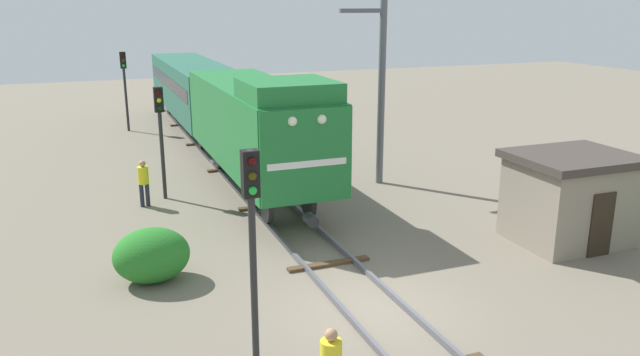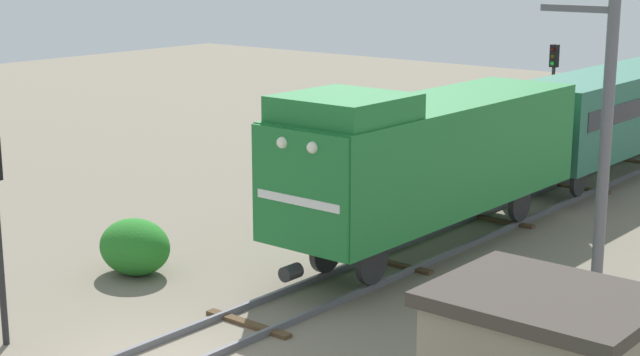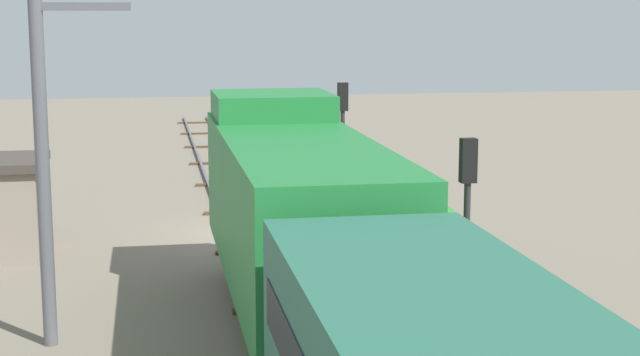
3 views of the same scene
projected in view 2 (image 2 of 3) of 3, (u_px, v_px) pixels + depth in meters
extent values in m
cube|color=#595960|center=(129.00, 352.00, 19.97)|extent=(0.10, 66.20, 0.16)
cube|color=#4C3823|center=(248.00, 324.00, 21.61)|extent=(2.40, 0.24, 0.09)
cube|color=#4C3823|center=(393.00, 264.00, 25.75)|extent=(2.40, 0.24, 0.09)
cube|color=#4C3823|center=(498.00, 220.00, 29.89)|extent=(2.40, 0.24, 0.09)
cube|color=#4C3823|center=(577.00, 188.00, 34.03)|extent=(2.40, 0.24, 0.09)
cube|color=#4C3823|center=(639.00, 162.00, 38.17)|extent=(2.40, 0.24, 0.09)
cube|color=#1E7233|center=(433.00, 154.00, 26.49)|extent=(2.90, 11.00, 2.90)
cube|color=#1E7233|center=(344.00, 107.00, 23.16)|extent=(2.75, 2.80, 0.60)
cube|color=#1E7233|center=(299.00, 192.00, 22.32)|extent=(2.84, 0.10, 2.84)
cube|color=white|center=(298.00, 201.00, 22.33)|extent=(2.46, 0.06, 0.20)
sphere|color=white|center=(282.00, 143.00, 22.31)|extent=(0.28, 0.28, 0.28)
sphere|color=white|center=(313.00, 147.00, 21.75)|extent=(0.28, 0.28, 0.28)
cylinder|color=#262628|center=(291.00, 272.00, 22.51)|extent=(0.36, 0.50, 0.36)
cylinder|color=#262628|center=(326.00, 251.00, 24.61)|extent=(0.18, 1.10, 1.10)
cylinder|color=#262628|center=(372.00, 262.00, 23.71)|extent=(0.18, 1.10, 1.10)
cylinder|color=#262628|center=(478.00, 196.00, 30.16)|extent=(0.18, 1.10, 1.10)
cylinder|color=#262628|center=(520.00, 203.00, 29.27)|extent=(0.18, 1.10, 1.10)
cube|color=#26604C|center=(627.00, 105.00, 36.37)|extent=(2.80, 14.00, 2.70)
cube|color=black|center=(627.00, 96.00, 36.29)|extent=(2.84, 12.88, 0.64)
cylinder|color=#262628|center=(538.00, 176.00, 33.18)|extent=(0.16, 0.96, 0.96)
cylinder|color=#262628|center=(578.00, 182.00, 32.29)|extent=(0.16, 0.96, 0.96)
cylinder|color=#262628|center=(348.00, 157.00, 29.21)|extent=(0.14, 0.14, 4.16)
cube|color=black|center=(348.00, 103.00, 28.84)|extent=(0.32, 0.24, 0.90)
sphere|color=#390606|center=(346.00, 94.00, 28.67)|extent=(0.16, 0.16, 0.16)
sphere|color=yellow|center=(346.00, 104.00, 28.74)|extent=(0.16, 0.16, 0.16)
sphere|color=black|center=(345.00, 113.00, 28.80)|extent=(0.16, 0.16, 0.16)
cylinder|color=#262628|center=(552.00, 99.00, 39.55)|extent=(0.14, 0.14, 4.42)
cube|color=black|center=(554.00, 56.00, 39.15)|extent=(0.32, 0.24, 0.90)
sphere|color=#390606|center=(553.00, 49.00, 38.99)|extent=(0.16, 0.16, 0.16)
sphere|color=#3C3306|center=(553.00, 56.00, 39.05)|extent=(0.16, 0.16, 0.16)
sphere|color=green|center=(552.00, 63.00, 39.11)|extent=(0.16, 0.16, 0.16)
cylinder|color=#262B38|center=(310.00, 210.00, 29.60)|extent=(0.15, 0.15, 0.85)
cylinder|color=#262B38|center=(315.00, 211.00, 29.48)|extent=(0.15, 0.15, 0.85)
cylinder|color=yellow|center=(312.00, 187.00, 29.37)|extent=(0.38, 0.38, 0.62)
sphere|color=tan|center=(312.00, 173.00, 29.28)|extent=(0.23, 0.23, 0.23)
cylinder|color=#595960|center=(605.00, 148.00, 22.91)|extent=(0.28, 0.28, 7.16)
cube|color=#595960|center=(577.00, 9.00, 22.75)|extent=(1.80, 0.16, 0.16)
cube|color=#3F3833|center=(546.00, 299.00, 15.72)|extent=(3.50, 2.90, 0.24)
ellipsoid|color=#267726|center=(135.00, 247.00, 24.93)|extent=(1.98, 1.62, 1.44)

